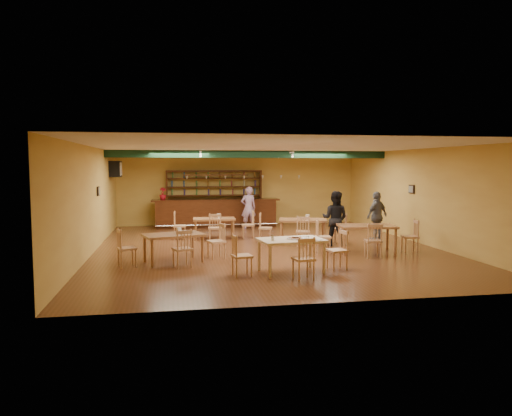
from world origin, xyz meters
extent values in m
plane|color=#593319|center=(0.00, 0.00, 0.00)|extent=(12.00, 12.00, 0.00)
cube|color=black|center=(0.00, 2.80, 2.87)|extent=(10.00, 0.30, 0.25)
cube|color=white|center=(-1.80, 3.40, 2.94)|extent=(0.05, 2.50, 0.05)
cube|color=white|center=(1.40, 3.40, 2.94)|extent=(0.05, 2.50, 0.05)
cube|color=white|center=(-4.80, 4.20, 2.35)|extent=(0.34, 0.70, 0.48)
cube|color=black|center=(-4.97, 1.00, 1.70)|extent=(0.04, 0.34, 0.28)
cube|color=black|center=(4.97, 0.50, 1.70)|extent=(0.04, 0.34, 0.28)
cube|color=#38180B|center=(-1.04, 5.15, 0.56)|extent=(5.09, 0.85, 1.13)
cube|color=#38180B|center=(-1.04, 5.78, 1.14)|extent=(3.93, 0.40, 2.28)
imported|color=#AB0F1B|center=(-3.13, 5.15, 1.37)|extent=(0.35, 0.35, 0.49)
cube|color=#965E35|center=(-1.38, 2.01, 0.35)|extent=(1.45, 0.92, 0.70)
cube|color=#965E35|center=(1.35, 0.73, 0.38)|extent=(1.69, 1.27, 0.75)
cube|color=#965E35|center=(-2.76, -1.79, 0.37)|extent=(1.66, 1.27, 0.73)
cube|color=#965E35|center=(2.65, -1.35, 0.39)|extent=(1.71, 1.19, 0.79)
cube|color=#CEAF8A|center=(-0.09, -3.47, 0.39)|extent=(1.57, 1.12, 0.78)
cylinder|color=silver|center=(0.01, -3.47, 0.79)|extent=(0.48, 0.48, 0.01)
cylinder|color=#EAE5C6|center=(-0.56, -3.62, 0.84)|extent=(0.08, 0.08, 0.11)
cube|color=white|center=(0.27, -3.26, 0.80)|extent=(0.21, 0.17, 0.03)
cube|color=silver|center=(0.17, -3.42, 0.80)|extent=(0.32, 0.25, 0.00)
cylinder|color=white|center=(0.48, -3.68, 0.79)|extent=(0.25, 0.25, 0.01)
imported|color=#8A479B|center=(0.16, 4.33, 0.83)|extent=(0.65, 0.47, 1.66)
imported|color=black|center=(2.15, -0.07, 0.85)|extent=(1.04, 0.99, 1.69)
imported|color=slate|center=(3.85, 0.65, 0.81)|extent=(1.03, 0.80, 1.63)
camera|label=1|loc=(-2.80, -14.11, 2.46)|focal=33.74mm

